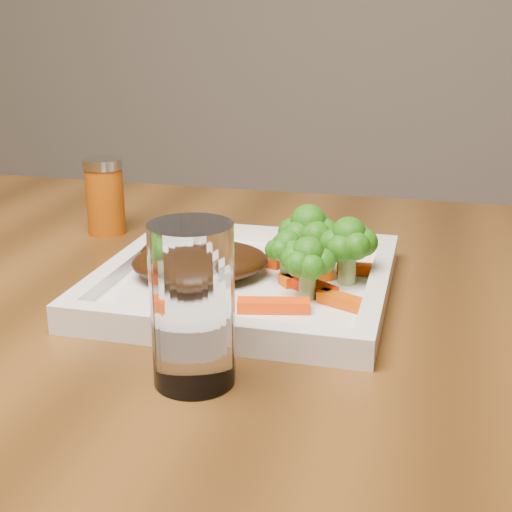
% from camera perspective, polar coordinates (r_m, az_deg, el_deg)
% --- Properties ---
extents(plate, '(0.27, 0.27, 0.01)m').
position_cam_1_polar(plate, '(0.69, -0.81, -2.37)').
color(plate, white).
rests_on(plate, dining_table).
extents(steak, '(0.16, 0.15, 0.03)m').
position_cam_1_polar(steak, '(0.69, -4.47, -0.43)').
color(steak, '#331B07').
rests_on(steak, plate).
extents(broccoli_0, '(0.07, 0.07, 0.07)m').
position_cam_1_polar(broccoli_0, '(0.69, 4.17, 1.34)').
color(broccoli_0, '#2A6C12').
rests_on(broccoli_0, plate).
extents(broccoli_1, '(0.07, 0.07, 0.06)m').
position_cam_1_polar(broccoli_1, '(0.67, 7.36, 0.42)').
color(broccoli_1, '#2E6C12').
rests_on(broccoli_1, plate).
extents(broccoli_2, '(0.06, 0.06, 0.06)m').
position_cam_1_polar(broccoli_2, '(0.63, 4.17, -0.91)').
color(broccoli_2, '#225C0F').
rests_on(broccoli_2, plate).
extents(broccoli_3, '(0.06, 0.06, 0.06)m').
position_cam_1_polar(broccoli_3, '(0.67, 2.50, 0.40)').
color(broccoli_3, '#226510').
rests_on(broccoli_3, plate).
extents(carrot_0, '(0.06, 0.03, 0.01)m').
position_cam_1_polar(carrot_0, '(0.61, 1.41, -3.97)').
color(carrot_0, '#FF3F04').
rests_on(carrot_0, plate).
extents(carrot_1, '(0.06, 0.04, 0.01)m').
position_cam_1_polar(carrot_1, '(0.63, 7.27, -3.67)').
color(carrot_1, '#CD4803').
rests_on(carrot_1, plate).
extents(carrot_3, '(0.05, 0.02, 0.01)m').
position_cam_1_polar(carrot_3, '(0.71, 8.45, -1.04)').
color(carrot_3, '#FF4104').
rests_on(carrot_3, plate).
extents(carrot_4, '(0.04, 0.06, 0.01)m').
position_cam_1_polar(carrot_4, '(0.74, 2.36, 0.01)').
color(carrot_4, '#EA3803').
rests_on(carrot_4, plate).
extents(carrot_5, '(0.06, 0.05, 0.01)m').
position_cam_1_polar(carrot_5, '(0.66, 4.18, -2.34)').
color(carrot_5, '#FA2604').
rests_on(carrot_5, plate).
extents(carrot_6, '(0.05, 0.04, 0.01)m').
position_cam_1_polar(carrot_6, '(0.68, 4.11, -1.71)').
color(carrot_6, '#FF5904').
rests_on(carrot_6, plate).
extents(spice_shaker, '(0.05, 0.05, 0.09)m').
position_cam_1_polar(spice_shaker, '(0.88, -11.99, 4.69)').
color(spice_shaker, '#A14808').
rests_on(spice_shaker, dining_table).
extents(drinking_glass, '(0.07, 0.07, 0.12)m').
position_cam_1_polar(drinking_glass, '(0.51, -5.09, -3.97)').
color(drinking_glass, silver).
rests_on(drinking_glass, dining_table).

